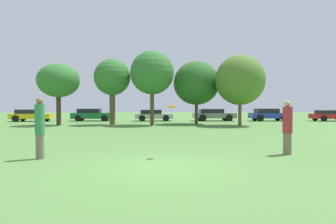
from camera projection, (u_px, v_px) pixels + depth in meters
ground_plane at (160, 167)px, 8.46m from camera, size 120.00×120.00×0.00m
person_thrower at (40, 127)px, 9.75m from camera, size 0.30×0.30×1.95m
person_catcher at (287, 127)px, 10.63m from camera, size 0.33×0.33×1.87m
frisbee at (172, 107)px, 10.09m from camera, size 0.27×0.26×0.14m
tree_0 at (58, 81)px, 25.64m from camera, size 3.49×3.49×5.15m
tree_1 at (112, 78)px, 26.22m from camera, size 3.11×3.11×5.63m
tree_2 at (152, 73)px, 25.63m from camera, size 3.66×3.66×6.23m
tree_3 at (196, 83)px, 27.26m from camera, size 4.07×4.07×5.57m
tree_4 at (240, 80)px, 25.06m from camera, size 4.03×4.03×5.78m
parked_car_yellow at (31, 115)px, 31.62m from camera, size 4.14×2.10×1.22m
parked_car_green at (92, 115)px, 32.48m from camera, size 4.34×2.13×1.29m
parked_car_silver at (153, 115)px, 32.42m from camera, size 4.01×2.03×1.18m
parked_car_grey at (213, 114)px, 32.57m from camera, size 4.47×2.20×1.27m
parked_car_blue at (269, 114)px, 32.41m from camera, size 4.14×2.02×1.31m
parked_car_red at (331, 115)px, 32.30m from camera, size 4.18×1.98×1.13m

